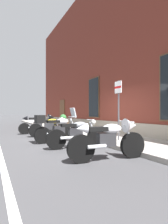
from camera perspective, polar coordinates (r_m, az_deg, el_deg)
name	(u,v)px	position (r m, az deg, el deg)	size (l,w,h in m)	color
ground_plane	(82,140)	(7.44, -0.70, -9.19)	(140.00, 140.00, 0.00)	#38383A
sidewalk	(104,136)	(8.03, 6.66, -8.03)	(33.02, 2.30, 0.14)	gray
brick_pub_facade	(160,47)	(11.32, 24.01, 19.16)	(27.02, 5.61, 9.83)	maroon
motorcycle_black_sport	(40,123)	(9.89, -14.27, -3.52)	(0.62, 2.14, 1.08)	black
motorcycle_yellow_naked	(50,127)	(8.48, -11.08, -4.87)	(0.68, 1.97, 0.92)	black
motorcycle_silver_touring	(57,128)	(6.81, -8.84, -5.22)	(0.62, 2.03, 1.36)	black
motorcycle_grey_naked	(77,134)	(5.69, -2.22, -7.18)	(0.62, 2.01, 0.94)	black
motorcycle_white_sport	(111,137)	(4.31, 8.90, -8.34)	(0.64, 2.05, 1.02)	black
parking_sign	(118,101)	(6.51, 11.34, 3.48)	(0.36, 0.07, 2.22)	#4C4C51
barrel_planter	(63,123)	(10.84, -6.92, -3.67)	(0.70, 0.70, 0.91)	brown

